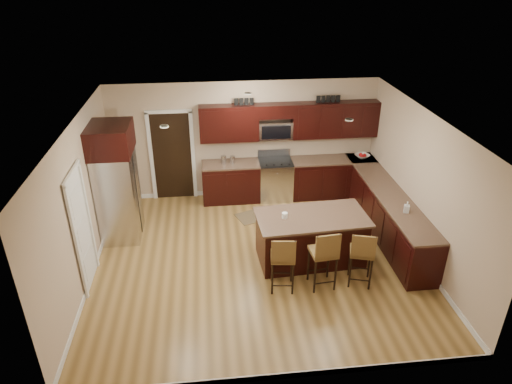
{
  "coord_description": "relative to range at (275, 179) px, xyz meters",
  "views": [
    {
      "loc": [
        -0.82,
        -6.99,
        5.05
      ],
      "look_at": [
        0.0,
        0.4,
        1.22
      ],
      "focal_mm": 32.0,
      "sensor_mm": 36.0,
      "label": 1
    }
  ],
  "objects": [
    {
      "name": "fruit_bowl",
      "position": [
        2.03,
        -0.0,
        0.49
      ],
      "size": [
        0.42,
        0.42,
        0.08
      ],
      "primitive_type": "imported",
      "rotation": [
        0.0,
        0.0,
        0.4
      ],
      "color": "silver",
      "rests_on": "base_cabinets"
    },
    {
      "name": "wall_back",
      "position": [
        -0.68,
        0.3,
        0.88
      ],
      "size": [
        6.0,
        0.0,
        6.0
      ],
      "primitive_type": "plane",
      "rotation": [
        1.57,
        0.0,
        0.0
      ],
      "color": "tan",
      "rests_on": "floor"
    },
    {
      "name": "range",
      "position": [
        0.0,
        0.0,
        0.0
      ],
      "size": [
        0.76,
        0.64,
        1.11
      ],
      "color": "silver",
      "rests_on": "floor"
    },
    {
      "name": "canister_tall",
      "position": [
        -1.18,
        -0.0,
        0.54
      ],
      "size": [
        0.12,
        0.12,
        0.19
      ],
      "primitive_type": "cylinder",
      "color": "silver",
      "rests_on": "base_cabinets"
    },
    {
      "name": "island",
      "position": [
        0.29,
        -2.52,
        -0.04
      ],
      "size": [
        2.05,
        1.17,
        0.92
      ],
      "rotation": [
        0.0,
        0.0,
        0.06
      ],
      "color": "black",
      "rests_on": "floor"
    },
    {
      "name": "floor_mat",
      "position": [
        -0.55,
        -0.83,
        -0.47
      ],
      "size": [
        0.95,
        0.79,
        0.01
      ],
      "primitive_type": "cube",
      "rotation": [
        0.0,
        0.0,
        0.37
      ],
      "color": "brown",
      "rests_on": "floor"
    },
    {
      "name": "wall_right",
      "position": [
        2.32,
        -2.45,
        0.88
      ],
      "size": [
        0.0,
        5.5,
        5.5
      ],
      "primitive_type": "plane",
      "rotation": [
        1.57,
        0.0,
        -1.57
      ],
      "color": "tan",
      "rests_on": "floor"
    },
    {
      "name": "island_jar",
      "position": [
        -0.21,
        -2.52,
        0.5
      ],
      "size": [
        0.1,
        0.1,
        0.1
      ],
      "primitive_type": "cylinder",
      "color": "white",
      "rests_on": "island"
    },
    {
      "name": "wall_left",
      "position": [
        -3.68,
        -2.45,
        0.88
      ],
      "size": [
        0.0,
        5.5,
        5.5
      ],
      "primitive_type": "plane",
      "rotation": [
        1.57,
        0.0,
        1.57
      ],
      "color": "tan",
      "rests_on": "floor"
    },
    {
      "name": "canister_short",
      "position": [
        -0.98,
        -0.0,
        0.54
      ],
      "size": [
        0.11,
        0.11,
        0.18
      ],
      "primitive_type": "cylinder",
      "color": "silver",
      "rests_on": "base_cabinets"
    },
    {
      "name": "floor",
      "position": [
        -0.68,
        -2.45,
        -0.47
      ],
      "size": [
        6.0,
        6.0,
        0.0
      ],
      "primitive_type": "plane",
      "color": "olive",
      "rests_on": "ground"
    },
    {
      "name": "ceiling",
      "position": [
        -0.68,
        -2.45,
        2.23
      ],
      "size": [
        6.0,
        6.0,
        0.0
      ],
      "primitive_type": "plane",
      "rotation": [
        3.14,
        0.0,
        0.0
      ],
      "color": "silver",
      "rests_on": "wall_back"
    },
    {
      "name": "stool_mid",
      "position": [
        0.32,
        -3.37,
        0.23
      ],
      "size": [
        0.46,
        0.46,
        1.13
      ],
      "rotation": [
        0.0,
        0.0,
        0.09
      ],
      "color": "brown",
      "rests_on": "floor"
    },
    {
      "name": "refrigerator",
      "position": [
        -3.3,
        -1.29,
        0.73
      ],
      "size": [
        0.79,
        0.96,
        2.35
      ],
      "color": "silver",
      "rests_on": "floor"
    },
    {
      "name": "pantry_door",
      "position": [
        -3.66,
        -2.75,
        0.55
      ],
      "size": [
        0.03,
        0.8,
        2.04
      ],
      "primitive_type": "cube",
      "color": "white",
      "rests_on": "floor"
    },
    {
      "name": "stool_left",
      "position": [
        -0.38,
        -3.37,
        0.19
      ],
      "size": [
        0.44,
        0.44,
        1.06
      ],
      "rotation": [
        0.0,
        0.0,
        -0.12
      ],
      "color": "brown",
      "rests_on": "floor"
    },
    {
      "name": "doorway",
      "position": [
        -2.33,
        0.28,
        0.56
      ],
      "size": [
        0.85,
        0.03,
        2.06
      ],
      "primitive_type": "cube",
      "color": "black",
      "rests_on": "floor"
    },
    {
      "name": "upper_cabinets",
      "position": [
        0.36,
        0.13,
        1.37
      ],
      "size": [
        4.0,
        0.33,
        0.8
      ],
      "color": "black",
      "rests_on": "wall_back"
    },
    {
      "name": "soap_bottle",
      "position": [
        2.02,
        -2.57,
        0.55
      ],
      "size": [
        0.13,
        0.13,
        0.21
      ],
      "primitive_type": "imported",
      "rotation": [
        0.0,
        0.0,
        -0.39
      ],
      "color": "#B2B2B2",
      "rests_on": "base_cabinets"
    },
    {
      "name": "base_cabinets",
      "position": [
        1.22,
        -1.01,
        -0.01
      ],
      "size": [
        4.02,
        3.96,
        0.92
      ],
      "color": "black",
      "rests_on": "floor"
    },
    {
      "name": "microwave",
      "position": [
        0.0,
        0.15,
        1.15
      ],
      "size": [
        0.76,
        0.31,
        0.4
      ],
      "primitive_type": "cube",
      "color": "silver",
      "rests_on": "upper_cabinets"
    },
    {
      "name": "letter_decor",
      "position": [
        0.22,
        0.13,
        1.82
      ],
      "size": [
        2.2,
        0.03,
        0.15
      ],
      "primitive_type": null,
      "color": "black",
      "rests_on": "upper_cabinets"
    },
    {
      "name": "stool_right",
      "position": [
        0.97,
        -3.36,
        0.19
      ],
      "size": [
        0.49,
        0.49,
        1.06
      ],
      "rotation": [
        0.0,
        0.0,
        -0.28
      ],
      "color": "brown",
      "rests_on": "floor"
    }
  ]
}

